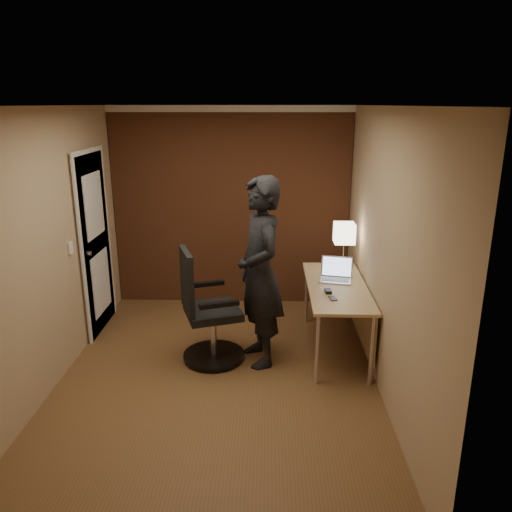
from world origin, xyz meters
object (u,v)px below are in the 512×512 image
object	(u,v)px
desk	(343,297)
mouse	(328,291)
person	(260,273)
office_chair	(206,314)
laptop	(336,274)
phone	(333,298)
desk_lamp	(344,234)

from	to	relation	value
desk	mouse	size ratio (longest dim) A/B	15.00
person	office_chair	bearing A→B (deg)	-106.53
laptop	person	world-z (taller)	person
laptop	office_chair	distance (m)	1.44
mouse	person	xyz separation A→B (m)	(-0.67, -0.02, 0.20)
phone	desk_lamp	bearing A→B (deg)	66.84
desk_lamp	laptop	xyz separation A→B (m)	(-0.12, -0.32, -0.35)
mouse	person	size ratio (longest dim) A/B	0.05
mouse	office_chair	bearing A→B (deg)	178.40
desk_lamp	phone	world-z (taller)	desk_lamp
mouse	phone	xyz separation A→B (m)	(0.03, -0.16, -0.01)
mouse	person	distance (m)	0.70
phone	person	distance (m)	0.74
desk	laptop	size ratio (longest dim) A/B	3.99
desk	mouse	xyz separation A→B (m)	(-0.19, -0.22, 0.14)
desk_lamp	mouse	xyz separation A→B (m)	(-0.24, -0.72, -0.40)
phone	office_chair	bearing A→B (deg)	165.16
mouse	phone	world-z (taller)	mouse
laptop	desk_lamp	bearing A→B (deg)	70.34
desk	office_chair	world-z (taller)	office_chair
desk	person	bearing A→B (deg)	-163.91
desk	laptop	world-z (taller)	laptop
mouse	office_chair	world-z (taller)	office_chair
office_chair	person	world-z (taller)	person
office_chair	phone	bearing A→B (deg)	-5.28
desk_lamp	office_chair	size ratio (longest dim) A/B	0.46
person	mouse	bearing A→B (deg)	72.99
laptop	person	bearing A→B (deg)	-152.05
desk_lamp	phone	distance (m)	1.00
desk	phone	world-z (taller)	phone
desk	office_chair	distance (m)	1.43
mouse	office_chair	xyz separation A→B (m)	(-1.21, -0.05, -0.24)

